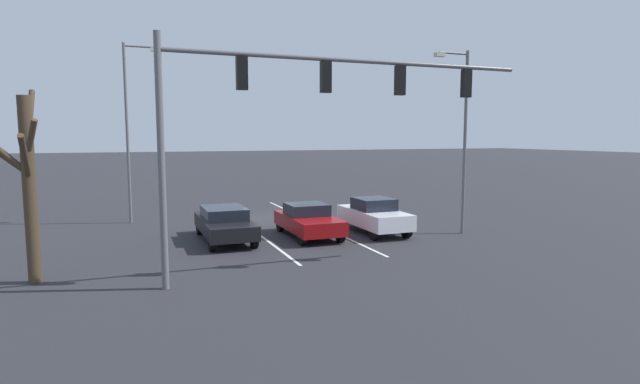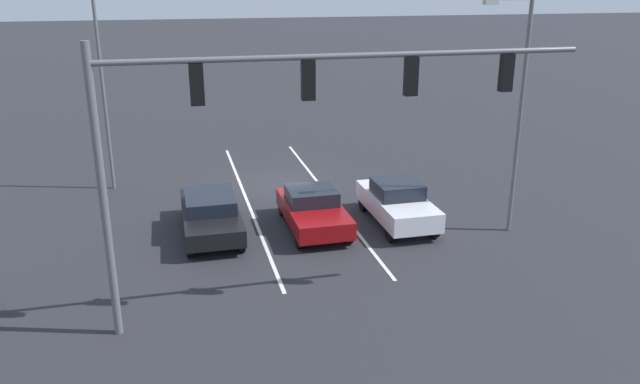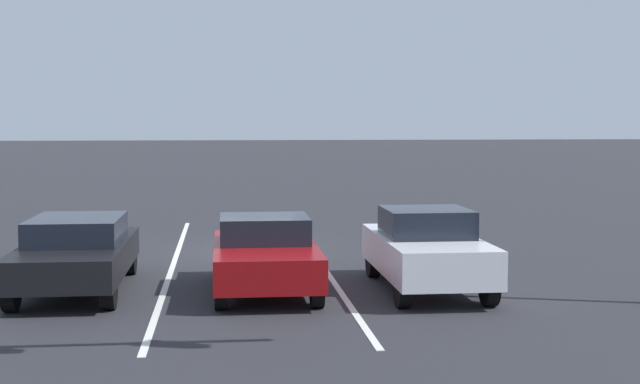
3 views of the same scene
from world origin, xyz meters
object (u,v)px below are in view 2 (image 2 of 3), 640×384
object	(u,v)px
car_maroon_midlane_front	(313,209)
street_lamp_left_shoulder	(517,102)
traffic_signal_gantry	(277,110)
street_lamp_right_shoulder	(105,69)
car_black_rightlane_front	(210,213)
car_white_leftlane_front	(397,202)

from	to	relation	value
car_maroon_midlane_front	street_lamp_left_shoulder	distance (m)	7.78
traffic_signal_gantry	street_lamp_right_shoulder	world-z (taller)	street_lamp_right_shoulder
car_maroon_midlane_front	street_lamp_right_shoulder	distance (m)	10.42
street_lamp_left_shoulder	street_lamp_right_shoulder	bearing A→B (deg)	-31.41
car_black_rightlane_front	street_lamp_right_shoulder	distance (m)	8.12
car_black_rightlane_front	street_lamp_right_shoulder	xyz separation A→B (m)	(3.47, -5.98, 4.26)
car_black_rightlane_front	car_white_leftlane_front	world-z (taller)	car_white_leftlane_front
car_maroon_midlane_front	car_white_leftlane_front	bearing A→B (deg)	175.36
car_white_leftlane_front	traffic_signal_gantry	xyz separation A→B (m)	(5.24, 5.33, 4.67)
car_maroon_midlane_front	car_black_rightlane_front	distance (m)	3.57
car_maroon_midlane_front	street_lamp_left_shoulder	bearing A→B (deg)	164.08
car_white_leftlane_front	street_lamp_left_shoulder	distance (m)	5.35
car_maroon_midlane_front	traffic_signal_gantry	world-z (taller)	traffic_signal_gantry
car_white_leftlane_front	traffic_signal_gantry	world-z (taller)	traffic_signal_gantry
street_lamp_right_shoulder	car_maroon_midlane_front	bearing A→B (deg)	137.65
car_black_rightlane_front	traffic_signal_gantry	world-z (taller)	traffic_signal_gantry
street_lamp_left_shoulder	traffic_signal_gantry	bearing A→B (deg)	23.28
car_black_rightlane_front	car_white_leftlane_front	bearing A→B (deg)	174.24
car_maroon_midlane_front	car_white_leftlane_front	xyz separation A→B (m)	(-3.06, 0.25, 0.08)
car_white_leftlane_front	street_lamp_right_shoulder	xyz separation A→B (m)	(10.08, -6.64, 4.22)
car_black_rightlane_front	traffic_signal_gantry	size ratio (longest dim) A/B	0.39
street_lamp_right_shoulder	street_lamp_left_shoulder	size ratio (longest dim) A/B	1.11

